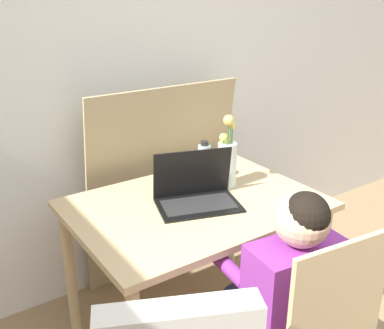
% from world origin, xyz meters
% --- Properties ---
extents(wall_back, '(6.40, 0.05, 2.50)m').
position_xyz_m(wall_back, '(0.00, 2.23, 1.25)').
color(wall_back, white).
rests_on(wall_back, ground_plane).
extents(dining_table, '(1.08, 0.77, 0.72)m').
position_xyz_m(dining_table, '(0.05, 1.56, 0.62)').
color(dining_table, '#D6B784').
rests_on(dining_table, ground_plane).
extents(person_seated, '(0.39, 0.46, 1.00)m').
position_xyz_m(person_seated, '(0.05, 1.00, 0.63)').
color(person_seated, purple).
rests_on(person_seated, ground_plane).
extents(laptop, '(0.41, 0.33, 0.23)m').
position_xyz_m(laptop, '(0.05, 1.55, 0.77)').
color(laptop, black).
rests_on(laptop, dining_table).
extents(flower_vase, '(0.09, 0.09, 0.36)m').
position_xyz_m(flower_vase, '(0.27, 1.62, 0.85)').
color(flower_vase, silver).
rests_on(flower_vase, dining_table).
extents(water_bottle, '(0.06, 0.06, 0.21)m').
position_xyz_m(water_bottle, '(0.22, 1.73, 0.81)').
color(water_bottle, silver).
rests_on(water_bottle, dining_table).
extents(cardboard_panel, '(0.88, 0.18, 1.14)m').
position_xyz_m(cardboard_panel, '(0.18, 2.08, 0.57)').
color(cardboard_panel, tan).
rests_on(cardboard_panel, ground_plane).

